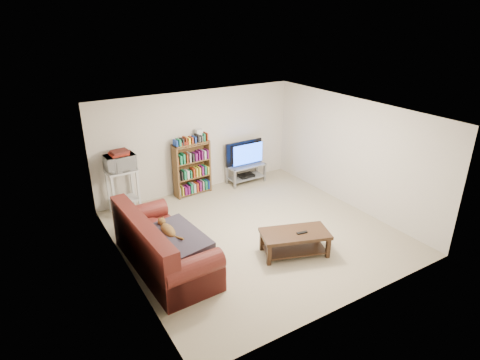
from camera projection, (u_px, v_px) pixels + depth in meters
floor at (255, 232)px, 7.96m from camera, size 5.00×5.00×0.00m
ceiling at (257, 113)px, 7.02m from camera, size 5.00×5.00×0.00m
wall_back at (197, 142)px, 9.45m from camera, size 5.00×0.00×5.00m
wall_front at (355, 236)px, 5.52m from camera, size 5.00×0.00×5.00m
wall_left at (123, 208)px, 6.29m from camera, size 0.00×5.00×5.00m
wall_right at (352, 153)px, 8.68m from camera, size 0.00×5.00×5.00m
sofa at (160, 250)px, 6.75m from camera, size 1.11×2.36×0.99m
blanket at (174, 239)px, 6.63m from camera, size 1.04×1.27×0.19m
cat at (168, 230)px, 6.77m from camera, size 0.28×0.64×0.19m
coffee_table at (295, 239)px, 7.15m from camera, size 1.33×0.97×0.44m
remote at (302, 233)px, 7.06m from camera, size 0.20×0.09×0.02m
tv_stand at (246, 171)px, 10.11m from camera, size 0.97×0.45×0.48m
television at (246, 154)px, 9.94m from camera, size 1.04×0.15×0.60m
dvd_player at (246, 176)px, 10.17m from camera, size 0.39×0.28×0.06m
bookshelf at (192, 168)px, 9.38m from camera, size 0.90×0.33×1.27m
shelf_clutter at (194, 137)px, 9.15m from camera, size 0.65×0.23×0.28m
microwave_stand at (123, 185)px, 8.51m from camera, size 0.64×0.48×0.98m
microwave at (120, 162)px, 8.31m from camera, size 0.62×0.44×0.33m
game_boxes at (119, 154)px, 8.23m from camera, size 0.37×0.33×0.05m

